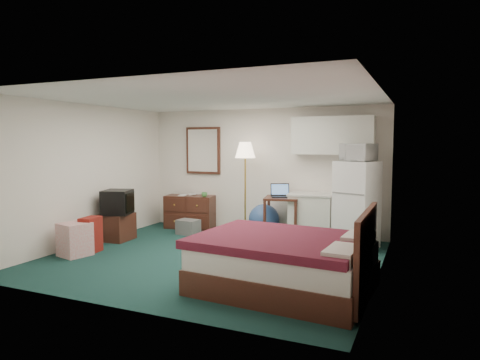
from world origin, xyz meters
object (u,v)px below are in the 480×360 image
at_px(dresser, 190,212).
at_px(tv_stand, 117,227).
at_px(fridge, 357,205).
at_px(suitcase, 91,235).
at_px(bed, 284,263).
at_px(desk, 282,218).
at_px(floor_lamp, 245,189).
at_px(kitchen_counter, 310,217).

distance_m(dresser, tv_stand, 1.68).
bearing_deg(fridge, suitcase, -132.72).
distance_m(dresser, bed, 4.17).
relative_size(desk, suitcase, 1.35).
bearing_deg(floor_lamp, kitchen_counter, 4.23).
bearing_deg(suitcase, desk, 34.31).
height_order(floor_lamp, bed, floor_lamp).
xyz_separation_m(floor_lamp, kitchen_counter, (1.28, 0.09, -0.50)).
height_order(floor_lamp, desk, floor_lamp).
relative_size(desk, fridge, 0.53).
bearing_deg(floor_lamp, suitcase, -128.14).
xyz_separation_m(dresser, suitcase, (-0.48, -2.44, -0.05)).
bearing_deg(suitcase, kitchen_counter, 31.14).
height_order(desk, bed, desk).
bearing_deg(suitcase, tv_stand, 95.47).
distance_m(kitchen_counter, bed, 2.87).
xyz_separation_m(floor_lamp, suitcase, (-1.81, -2.31, -0.62)).
height_order(dresser, tv_stand, dresser).
bearing_deg(desk, dresser, 162.96).
xyz_separation_m(floor_lamp, fridge, (2.18, -0.22, -0.16)).
relative_size(floor_lamp, suitcase, 3.11).
bearing_deg(tv_stand, suitcase, -81.13).
distance_m(fridge, suitcase, 4.53).
bearing_deg(kitchen_counter, desk, -173.30).
distance_m(desk, suitcase, 3.43).
distance_m(desk, kitchen_counter, 0.52).
bearing_deg(dresser, floor_lamp, -14.70).
xyz_separation_m(kitchen_counter, fridge, (0.91, -0.32, 0.33)).
height_order(dresser, kitchen_counter, kitchen_counter).
height_order(dresser, fridge, fridge).
bearing_deg(tv_stand, desk, 22.68).
xyz_separation_m(dresser, kitchen_counter, (2.61, -0.03, 0.07)).
distance_m(kitchen_counter, tv_stand, 3.61).
bearing_deg(bed, desk, 112.77).
bearing_deg(dresser, tv_stand, -122.75).
bearing_deg(suitcase, fridge, 20.85).
relative_size(floor_lamp, desk, 2.30).
distance_m(kitchen_counter, suitcase, 3.91).
relative_size(dresser, desk, 1.29).
relative_size(dresser, kitchen_counter, 1.22).
bearing_deg(suitcase, dresser, 72.14).
distance_m(floor_lamp, fridge, 2.20).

